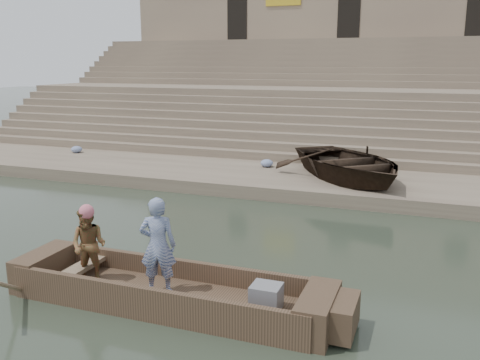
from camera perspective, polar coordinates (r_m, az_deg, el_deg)
The scene contains 13 objects.
ground at distance 9.46m, azimuth -0.51°, elevation -12.13°, with size 120.00×120.00×0.00m, color #293326.
lower_landing at distance 16.73m, azimuth 9.28°, elevation -0.38°, with size 32.00×4.00×0.40m, color gray.
mid_landing at distance 23.84m, azimuth 12.94°, elevation 6.34°, with size 32.00×3.00×2.80m, color gray.
upper_landing at distance 30.69m, azimuth 14.83°, elevation 9.89°, with size 32.00×3.00×5.20m, color gray.
ghat_steps at distance 25.47m, azimuth 13.50°, elevation 7.62°, with size 32.00×11.00×5.20m.
building_wall at distance 34.67m, azimuth 15.83°, elevation 15.11°, with size 32.00×5.07×11.20m.
main_rowboat at distance 9.04m, azimuth -7.93°, elevation -12.73°, with size 5.00×1.30×0.22m, color brown.
rowboat_trim at distance 8.86m, azimuth -6.77°, elevation -11.84°, with size 6.04×2.63×2.00m.
standing_man at distance 8.71m, azimuth -9.01°, elevation -7.12°, with size 0.60×0.39×1.65m, color navy.
rowing_man at distance 9.44m, azimuth -16.28°, elevation -6.91°, with size 0.65×0.51×1.33m, color #236A2A.
television at distance 8.29m, azimuth 2.83°, elevation -12.71°, with size 0.46×0.42×0.40m.
beached_rowboat at distance 16.49m, azimuth 11.82°, elevation 1.87°, with size 3.57×5.00×1.04m, color #2D2116.
cloth_bundles at distance 19.71m, azimuth -8.27°, elevation 2.65°, with size 8.51×0.54×0.26m.
Camera 1 is at (3.05, -8.00, 4.01)m, focal length 38.82 mm.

